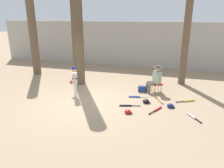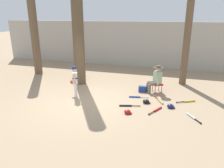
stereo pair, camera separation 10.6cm
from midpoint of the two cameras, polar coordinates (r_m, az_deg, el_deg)
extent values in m
plane|color=#9E8466|center=(8.48, -6.95, -4.76)|extent=(60.00, 60.00, 0.00)
cube|color=#ADA89E|center=(14.18, 3.20, 10.68)|extent=(18.00, 0.36, 2.88)
cylinder|color=brown|center=(10.28, -9.74, 16.03)|extent=(0.54, 0.54, 5.89)
cone|color=brown|center=(10.79, -8.92, 0.22)|extent=(0.91, 0.91, 0.33)
cylinder|color=brown|center=(10.65, 19.35, 14.94)|extent=(0.33, 0.33, 5.73)
cone|color=brown|center=(11.14, 17.83, 0.13)|extent=(0.56, 0.56, 0.20)
cylinder|color=white|center=(8.92, -10.16, -1.74)|extent=(0.12, 0.12, 0.58)
cylinder|color=white|center=(9.09, -10.20, -1.36)|extent=(0.12, 0.12, 0.58)
cube|color=white|center=(8.85, -10.36, 1.56)|extent=(0.32, 0.36, 0.44)
cube|color=navy|center=(8.84, -10.37, 1.69)|extent=(0.33, 0.37, 0.05)
sphere|color=tan|center=(8.76, -10.49, 3.75)|extent=(0.20, 0.20, 0.20)
sphere|color=navy|center=(8.74, -10.51, 4.13)|extent=(0.19, 0.19, 0.19)
cube|color=navy|center=(8.75, -11.09, 3.94)|extent=(0.15, 0.17, 0.02)
cylinder|color=tan|center=(8.61, -10.46, 1.36)|extent=(0.11, 0.11, 0.42)
cylinder|color=tan|center=(9.07, -10.63, 1.43)|extent=(0.11, 0.11, 0.40)
ellipsoid|color=#AD472D|center=(9.14, -10.95, 0.48)|extent=(0.25, 0.21, 0.18)
cube|color=red|center=(9.54, 11.65, 0.06)|extent=(0.54, 0.54, 0.06)
cylinder|color=#333338|center=(9.41, 11.12, -1.38)|extent=(0.02, 0.02, 0.38)
cylinder|color=#333338|center=(9.67, 10.41, -0.80)|extent=(0.02, 0.02, 0.38)
cylinder|color=#333338|center=(9.53, 12.77, -1.24)|extent=(0.02, 0.02, 0.38)
cylinder|color=#333338|center=(9.79, 12.02, -0.67)|extent=(0.02, 0.02, 0.38)
cylinder|color=#6B6051|center=(9.35, 9.60, -1.26)|extent=(0.13, 0.13, 0.43)
cylinder|color=#6B6051|center=(9.53, 9.15, -0.87)|extent=(0.13, 0.13, 0.43)
cylinder|color=#6B6051|center=(9.36, 10.80, 0.08)|extent=(0.42, 0.32, 0.15)
cylinder|color=#6B6051|center=(9.53, 10.33, 0.44)|extent=(0.42, 0.32, 0.15)
cube|color=#99B293|center=(9.45, 11.77, 1.84)|extent=(0.38, 0.43, 0.52)
cylinder|color=#99B293|center=(9.24, 11.85, 1.08)|extent=(0.12, 0.12, 0.46)
cylinder|color=#99B293|center=(9.63, 10.78, 1.84)|extent=(0.12, 0.12, 0.46)
sphere|color=tan|center=(9.35, 11.93, 4.20)|extent=(0.22, 0.22, 0.22)
cylinder|color=#4C4233|center=(9.34, 11.94, 4.39)|extent=(0.40, 0.40, 0.02)
cylinder|color=#4C4233|center=(9.33, 11.95, 4.59)|extent=(0.20, 0.20, 0.09)
cube|color=navy|center=(9.55, 7.74, -1.29)|extent=(0.36, 0.22, 0.26)
cylinder|color=brown|center=(12.78, -20.80, 13.48)|extent=(0.44, 0.44, 4.98)
cone|color=brown|center=(13.17, -19.60, 2.67)|extent=(0.59, 0.59, 0.26)
cylinder|color=#B7BCC6|center=(7.71, 20.16, -7.99)|extent=(0.29, 0.40, 0.07)
cylinder|color=black|center=(7.46, 21.79, -9.11)|extent=(0.18, 0.26, 0.03)
cylinder|color=black|center=(7.36, 22.47, -9.57)|extent=(0.06, 0.04, 0.06)
cylinder|color=black|center=(8.02, 3.29, -5.79)|extent=(0.47, 0.18, 0.07)
cylinder|color=#4C4C51|center=(8.04, 6.06, -5.79)|extent=(0.31, 0.11, 0.03)
cylinder|color=#4C4C51|center=(8.06, 7.16, -5.79)|extent=(0.03, 0.06, 0.06)
cylinder|color=tan|center=(8.58, 12.53, -4.56)|extent=(0.27, 0.44, 0.07)
cylinder|color=brown|center=(8.90, 11.54, -3.64)|extent=(0.17, 0.29, 0.03)
cylinder|color=brown|center=(9.03, 11.17, -3.29)|extent=(0.06, 0.04, 0.06)
cylinder|color=yellow|center=(8.95, 19.73, -4.26)|extent=(0.45, 0.30, 0.07)
cylinder|color=black|center=(8.75, 17.50, -4.55)|extent=(0.30, 0.19, 0.03)
cylinder|color=black|center=(8.67, 16.58, -4.67)|extent=(0.04, 0.06, 0.06)
cylinder|color=red|center=(7.89, 11.86, -6.59)|extent=(0.28, 0.46, 0.07)
cylinder|color=black|center=(7.58, 10.25, -7.56)|extent=(0.17, 0.30, 0.03)
cylinder|color=black|center=(7.46, 9.57, -7.97)|extent=(0.06, 0.04, 0.06)
cylinder|color=#2347AD|center=(8.88, 5.75, -3.42)|extent=(0.47, 0.16, 0.07)
cylinder|color=silver|center=(8.90, 8.27, -3.47)|extent=(0.31, 0.09, 0.03)
cylinder|color=silver|center=(8.91, 9.27, -3.49)|extent=(0.03, 0.06, 0.06)
ellipsoid|color=#A81919|center=(7.46, 3.86, -7.43)|extent=(0.23, 0.21, 0.16)
cube|color=#A81919|center=(7.45, 4.69, -7.78)|extent=(0.09, 0.12, 0.02)
ellipsoid|color=black|center=(8.37, 8.75, -4.62)|extent=(0.25, 0.23, 0.17)
cube|color=black|center=(8.38, 9.55, -4.94)|extent=(0.10, 0.12, 0.02)
ellipsoid|color=navy|center=(8.17, 15.07, -5.67)|extent=(0.24, 0.22, 0.17)
cube|color=navy|center=(8.18, 15.86, -5.99)|extent=(0.10, 0.12, 0.02)
camera|label=1|loc=(0.05, -90.37, -0.12)|focal=33.99mm
camera|label=2|loc=(0.05, 89.63, 0.12)|focal=33.99mm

